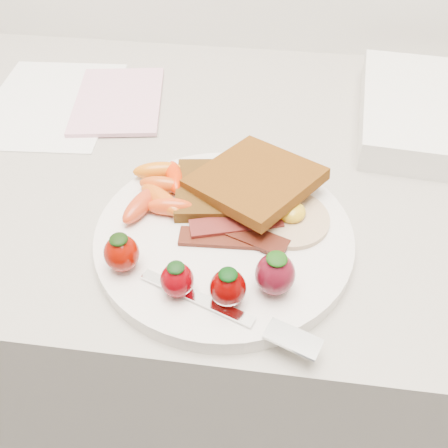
# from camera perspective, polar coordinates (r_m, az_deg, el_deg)

# --- Properties ---
(counter) EXTENTS (2.00, 0.60, 0.90)m
(counter) POSITION_cam_1_polar(r_m,az_deg,el_deg) (0.99, 1.41, -13.45)
(counter) COLOR gray
(counter) RESTS_ON ground
(plate) EXTENTS (0.27, 0.27, 0.02)m
(plate) POSITION_cam_1_polar(r_m,az_deg,el_deg) (0.53, 0.00, -1.46)
(plate) COLOR silver
(plate) RESTS_ON counter
(toast_lower) EXTENTS (0.10, 0.10, 0.01)m
(toast_lower) POSITION_cam_1_polar(r_m,az_deg,el_deg) (0.56, -0.68, 3.97)
(toast_lower) COLOR black
(toast_lower) RESTS_ON plate
(toast_upper) EXTENTS (0.16, 0.16, 0.03)m
(toast_upper) POSITION_cam_1_polar(r_m,az_deg,el_deg) (0.55, 3.55, 5.09)
(toast_upper) COLOR #381D07
(toast_upper) RESTS_ON toast_lower
(fried_egg) EXTENTS (0.11, 0.11, 0.02)m
(fried_egg) POSITION_cam_1_polar(r_m,az_deg,el_deg) (0.53, 7.45, 0.85)
(fried_egg) COLOR beige
(fried_egg) RESTS_ON plate
(bacon_strips) EXTENTS (0.11, 0.06, 0.01)m
(bacon_strips) POSITION_cam_1_polar(r_m,az_deg,el_deg) (0.51, 1.28, -0.89)
(bacon_strips) COLOR black
(bacon_strips) RESTS_ON plate
(baby_carrots) EXTENTS (0.08, 0.11, 0.02)m
(baby_carrots) POSITION_cam_1_polar(r_m,az_deg,el_deg) (0.56, -7.32, 3.80)
(baby_carrots) COLOR #C94811
(baby_carrots) RESTS_ON plate
(strawberries) EXTENTS (0.18, 0.06, 0.05)m
(strawberries) POSITION_cam_1_polar(r_m,az_deg,el_deg) (0.46, -2.05, -5.55)
(strawberries) COLOR #730900
(strawberries) RESTS_ON plate
(fork) EXTENTS (0.17, 0.08, 0.00)m
(fork) POSITION_cam_1_polar(r_m,az_deg,el_deg) (0.45, 1.69, -10.40)
(fork) COLOR white
(fork) RESTS_ON plate
(paper_sheet) EXTENTS (0.20, 0.25, 0.00)m
(paper_sheet) POSITION_cam_1_polar(r_m,az_deg,el_deg) (0.79, -19.17, 12.97)
(paper_sheet) COLOR white
(paper_sheet) RESTS_ON counter
(notepad) EXTENTS (0.15, 0.20, 0.01)m
(notepad) POSITION_cam_1_polar(r_m,az_deg,el_deg) (0.76, -11.97, 13.70)
(notepad) COLOR #DEA0B5
(notepad) RESTS_ON paper_sheet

